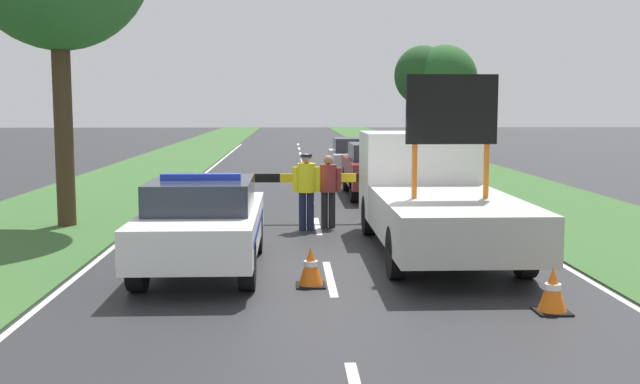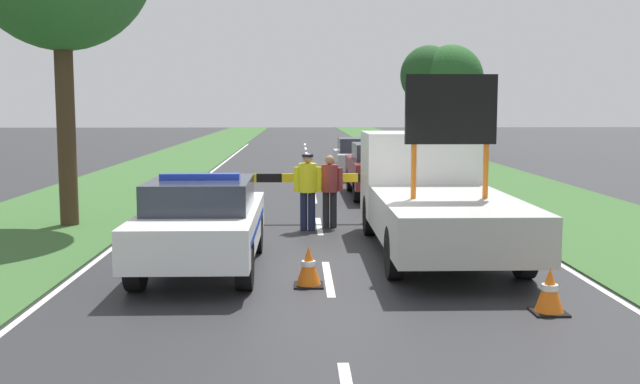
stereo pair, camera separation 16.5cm
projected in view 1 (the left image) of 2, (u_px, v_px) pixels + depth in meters
ground_plane at (326, 262)px, 12.86m from camera, size 160.00×160.00×0.00m
lane_markings at (309, 189)px, 24.03m from camera, size 8.06×58.30×0.01m
grass_verge_left at (157, 167)px, 32.44m from camera, size 4.60×120.00×0.03m
grass_verge_right at (448, 166)px, 32.97m from camera, size 4.60×120.00×0.03m
police_car at (203, 222)px, 12.19m from camera, size 1.83×4.60×1.60m
work_truck at (432, 195)px, 13.98m from camera, size 2.27×6.26×3.19m
road_barrier at (305, 181)px, 17.25m from camera, size 3.51×0.08×1.12m
police_officer at (306, 185)px, 16.07m from camera, size 0.60×0.38×1.67m
pedestrian_civilian at (328, 185)px, 16.42m from camera, size 0.58×0.37×1.60m
traffic_cone_near_police at (553, 290)px, 9.70m from camera, size 0.44×0.44×0.61m
traffic_cone_centre_front at (311, 267)px, 11.13m from camera, size 0.44×0.44×0.60m
queued_car_wagon_maroon at (377, 168)px, 22.15m from camera, size 1.80×4.44×1.58m
queued_car_sedan_silver at (356, 157)px, 28.21m from camera, size 1.93×4.02×1.48m
roadside_tree_near_right at (423, 76)px, 37.82m from camera, size 2.86×2.86×5.70m
roadside_tree_mid_left at (445, 80)px, 37.49m from camera, size 3.24×3.24×5.71m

